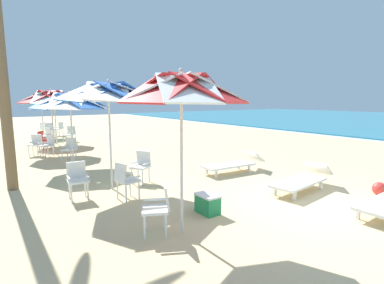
{
  "coord_description": "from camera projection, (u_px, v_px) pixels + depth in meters",
  "views": [
    {
      "loc": [
        3.48,
        -5.67,
        2.31
      ],
      "look_at": [
        -3.85,
        -0.45,
        1.0
      ],
      "focal_mm": 27.76,
      "sensor_mm": 36.0,
      "label": 1
    }
  ],
  "objects": [
    {
      "name": "plastic_chair_8",
      "position": [
        71.0,
        133.0,
        16.12
      ],
      "size": [
        0.55,
        0.53,
        0.87
      ],
      "color": "white",
      "rests_on": "ground"
    },
    {
      "name": "cooler_box",
      "position": [
        208.0,
        204.0,
        6.03
      ],
      "size": [
        0.5,
        0.34,
        0.4
      ],
      "color": "#238C4C",
      "rests_on": "ground"
    },
    {
      "name": "plastic_chair_6",
      "position": [
        36.0,
        143.0,
        12.19
      ],
      "size": [
        0.62,
        0.61,
        0.87
      ],
      "color": "white",
      "rests_on": "ground"
    },
    {
      "name": "plastic_chair_13",
      "position": [
        43.0,
        128.0,
        18.4
      ],
      "size": [
        0.57,
        0.54,
        0.87
      ],
      "color": "white",
      "rests_on": "ground"
    },
    {
      "name": "sun_lounger_1",
      "position": [
        303.0,
        180.0,
        7.52
      ],
      "size": [
        0.85,
        2.2,
        0.62
      ],
      "color": "white",
      "rests_on": "ground"
    },
    {
      "name": "plastic_chair_12",
      "position": [
        59.0,
        128.0,
        18.62
      ],
      "size": [
        0.63,
        0.63,
        0.87
      ],
      "color": "white",
      "rests_on": "ground"
    },
    {
      "name": "palm_tree_0",
      "position": [
        0.0,
        53.0,
        7.14
      ],
      "size": [
        2.45,
        3.15,
        5.48
      ],
      "color": "brown",
      "rests_on": "ground"
    },
    {
      "name": "beach_umbrella_5",
      "position": [
        41.0,
        100.0,
        17.76
      ],
      "size": [
        2.14,
        2.14,
        2.62
      ],
      "color": "silver",
      "rests_on": "ground"
    },
    {
      "name": "plastic_chair_11",
      "position": [
        50.0,
        129.0,
        18.01
      ],
      "size": [
        0.58,
        0.56,
        0.87
      ],
      "color": "white",
      "rests_on": "ground"
    },
    {
      "name": "plastic_chair_2",
      "position": [
        141.0,
        165.0,
        8.27
      ],
      "size": [
        0.62,
        0.63,
        0.87
      ],
      "color": "white",
      "rests_on": "ground"
    },
    {
      "name": "beach_umbrella_0",
      "position": [
        181.0,
        91.0,
        4.79
      ],
      "size": [
        2.19,
        2.19,
        2.8
      ],
      "color": "silver",
      "rests_on": "ground"
    },
    {
      "name": "plastic_chair_9",
      "position": [
        69.0,
        134.0,
        15.45
      ],
      "size": [
        0.62,
        0.63,
        0.87
      ],
      "color": "white",
      "rests_on": "ground"
    },
    {
      "name": "ground_plane",
      "position": [
        313.0,
        207.0,
        6.39
      ],
      "size": [
        80.0,
        80.0,
        0.0
      ],
      "primitive_type": "plane",
      "color": "#D3B784"
    },
    {
      "name": "sun_lounger_2",
      "position": [
        233.0,
        163.0,
        9.4
      ],
      "size": [
        0.8,
        2.19,
        0.62
      ],
      "color": "white",
      "rests_on": "ground"
    },
    {
      "name": "plastic_chair_5",
      "position": [
        43.0,
        139.0,
        13.4
      ],
      "size": [
        0.62,
        0.63,
        0.87
      ],
      "color": "red",
      "rests_on": "ground"
    },
    {
      "name": "plastic_chair_1",
      "position": [
        77.0,
        178.0,
        6.87
      ],
      "size": [
        0.51,
        0.48,
        0.87
      ],
      "color": "white",
      "rests_on": "ground"
    },
    {
      "name": "plastic_chair_0",
      "position": [
        159.0,
        206.0,
        5.06
      ],
      "size": [
        0.6,
        0.61,
        0.87
      ],
      "color": "white",
      "rests_on": "ground"
    },
    {
      "name": "plastic_chair_4",
      "position": [
        70.0,
        148.0,
        11.1
      ],
      "size": [
        0.63,
        0.63,
        0.87
      ],
      "color": "white",
      "rests_on": "ground"
    },
    {
      "name": "beach_ball",
      "position": [
        379.0,
        189.0,
        7.16
      ],
      "size": [
        0.32,
        0.32,
        0.32
      ],
      "primitive_type": "sphere",
      "color": "red",
      "rests_on": "ground"
    },
    {
      "name": "beach_umbrella_1",
      "position": [
        108.0,
        93.0,
        7.35
      ],
      "size": [
        2.57,
        2.57,
        2.78
      ],
      "color": "silver",
      "rests_on": "ground"
    },
    {
      "name": "plastic_chair_7",
      "position": [
        48.0,
        144.0,
        12.0
      ],
      "size": [
        0.58,
        0.6,
        0.87
      ],
      "color": "white",
      "rests_on": "ground"
    },
    {
      "name": "beach_umbrella_4",
      "position": [
        54.0,
        100.0,
        15.05
      ],
      "size": [
        2.54,
        2.54,
        2.58
      ],
      "color": "silver",
      "rests_on": "ground"
    },
    {
      "name": "beach_umbrella_3",
      "position": [
        51.0,
        97.0,
        12.43
      ],
      "size": [
        2.55,
        2.55,
        2.75
      ],
      "color": "silver",
      "rests_on": "ground"
    },
    {
      "name": "plastic_chair_10",
      "position": [
        46.0,
        135.0,
        15.09
      ],
      "size": [
        0.58,
        0.6,
        0.87
      ],
      "color": "white",
      "rests_on": "ground"
    },
    {
      "name": "beach_umbrella_2",
      "position": [
        70.0,
        102.0,
        10.01
      ],
      "size": [
        2.55,
        2.55,
        2.59
      ],
      "color": "silver",
      "rests_on": "ground"
    },
    {
      "name": "plastic_chair_3",
      "position": [
        125.0,
        179.0,
        6.78
      ],
      "size": [
        0.51,
        0.54,
        0.87
      ],
      "color": "white",
      "rests_on": "ground"
    }
  ]
}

